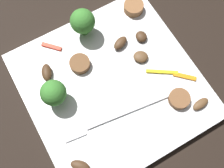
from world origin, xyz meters
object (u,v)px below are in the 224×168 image
at_px(fork, 109,119).
at_px(sausage_slice_1, 80,64).
at_px(mushroom_3, 47,72).
at_px(pepper_strip_2, 162,72).
at_px(plate, 112,85).
at_px(mushroom_0, 201,104).
at_px(sausage_slice_0, 179,99).
at_px(mushroom_2, 80,166).
at_px(pepper_strip_1, 52,46).
at_px(broccoli_floret_1, 83,22).
at_px(mushroom_5, 120,43).
at_px(mushroom_1, 141,37).
at_px(sausage_slice_2, 134,7).
at_px(broccoli_floret_0, 53,93).
at_px(pepper_strip_0, 185,76).
at_px(mushroom_4, 141,57).

distance_m(fork, sausage_slice_1, 0.11).
xyz_separation_m(mushroom_3, pepper_strip_2, (-0.17, 0.09, -0.00)).
bearing_deg(plate, sausage_slice_1, -61.87).
bearing_deg(fork, mushroom_0, 167.19).
distance_m(sausage_slice_0, mushroom_0, 0.04).
height_order(fork, mushroom_2, mushroom_2).
height_order(sausage_slice_1, mushroom_0, sausage_slice_1).
bearing_deg(mushroom_0, pepper_strip_1, -52.54).
bearing_deg(broccoli_floret_1, mushroom_5, 128.91).
bearing_deg(pepper_strip_2, mushroom_1, -93.07).
height_order(sausage_slice_2, pepper_strip_1, sausage_slice_2).
relative_size(fork, mushroom_5, 6.10).
bearing_deg(broccoli_floret_0, pepper_strip_0, 160.55).
bearing_deg(pepper_strip_0, pepper_strip_2, -41.88).
height_order(sausage_slice_1, mushroom_5, same).
bearing_deg(mushroom_3, plate, 140.70).
bearing_deg(broccoli_floret_1, sausage_slice_2, 178.70).
bearing_deg(fork, sausage_slice_1, -84.53).
relative_size(plate, pepper_strip_0, 7.28).
distance_m(sausage_slice_0, mushroom_4, 0.10).
bearing_deg(mushroom_2, mushroom_5, -136.70).
height_order(broccoli_floret_1, mushroom_3, broccoli_floret_1).
distance_m(broccoli_floret_1, pepper_strip_0, 0.19).
bearing_deg(sausage_slice_2, pepper_strip_0, 92.08).
height_order(mushroom_1, pepper_strip_2, mushroom_1).
xyz_separation_m(broccoli_floret_1, sausage_slice_1, (0.04, 0.05, -0.03)).
height_order(fork, broccoli_floret_0, broccoli_floret_0).
bearing_deg(broccoli_floret_1, pepper_strip_2, 120.24).
distance_m(plate, broccoli_floret_1, 0.12).
xyz_separation_m(fork, sausage_slice_1, (-0.00, -0.11, 0.00)).
bearing_deg(sausage_slice_0, plate, -43.92).
xyz_separation_m(sausage_slice_1, mushroom_2, (0.08, 0.15, -0.00)).
xyz_separation_m(mushroom_1, mushroom_2, (0.19, 0.14, -0.00)).
bearing_deg(sausage_slice_1, mushroom_0, 130.76).
distance_m(broccoli_floret_0, mushroom_3, 0.05).
distance_m(plate, mushroom_3, 0.11).
relative_size(fork, mushroom_1, 8.29).
height_order(mushroom_1, pepper_strip_0, mushroom_1).
height_order(sausage_slice_2, mushroom_0, sausage_slice_2).
height_order(sausage_slice_0, sausage_slice_2, sausage_slice_2).
xyz_separation_m(pepper_strip_1, pepper_strip_2, (-0.14, 0.14, -0.00)).
xyz_separation_m(plate, mushroom_5, (-0.05, -0.06, 0.01)).
bearing_deg(mushroom_0, mushroom_1, -82.93).
bearing_deg(plate, broccoli_floret_0, -13.79).
distance_m(broccoli_floret_0, pepper_strip_0, 0.22).
bearing_deg(mushroom_1, pepper_strip_0, 104.02).
xyz_separation_m(mushroom_0, mushroom_3, (0.19, -0.17, 0.00)).
height_order(sausage_slice_0, mushroom_0, sausage_slice_0).
height_order(plate, broccoli_floret_1, broccoli_floret_1).
bearing_deg(mushroom_0, pepper_strip_0, -96.42).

